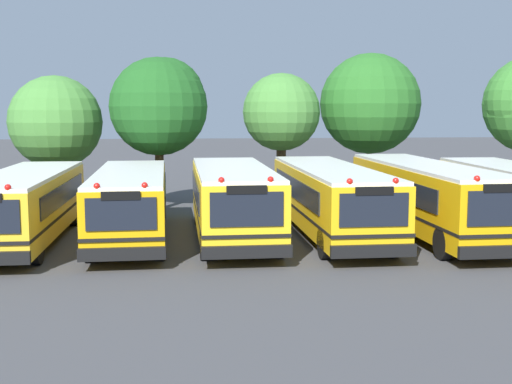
{
  "coord_description": "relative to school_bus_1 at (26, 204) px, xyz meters",
  "views": [
    {
      "loc": [
        -1.58,
        -23.31,
        4.52
      ],
      "look_at": [
        0.86,
        0.0,
        1.6
      ],
      "focal_mm": 46.81,
      "sensor_mm": 36.0,
      "label": 1
    }
  ],
  "objects": [
    {
      "name": "ground_plane",
      "position": [
        7.03,
        0.17,
        -1.33
      ],
      "size": [
        160.0,
        160.0,
        0.0
      ],
      "primitive_type": "plane",
      "color": "#424244"
    },
    {
      "name": "school_bus_1",
      "position": [
        0.0,
        0.0,
        0.0
      ],
      "size": [
        2.48,
        10.02,
        2.52
      ],
      "rotation": [
        0.0,
        0.0,
        3.14
      ],
      "color": "yellow",
      "rests_on": "ground_plane"
    },
    {
      "name": "school_bus_2",
      "position": [
        3.49,
        0.24,
        -0.01
      ],
      "size": [
        2.71,
        10.14,
        2.5
      ],
      "rotation": [
        0.0,
        0.0,
        3.17
      ],
      "color": "#EAA80C",
      "rests_on": "ground_plane"
    },
    {
      "name": "school_bus_3",
      "position": [
        7.05,
        -0.06,
        0.06
      ],
      "size": [
        2.72,
        9.69,
        2.64
      ],
      "rotation": [
        0.0,
        0.0,
        3.16
      ],
      "color": "yellow",
      "rests_on": "ground_plane"
    },
    {
      "name": "school_bus_4",
      "position": [
        10.6,
        0.35,
        0.04
      ],
      "size": [
        2.66,
        11.03,
        2.59
      ],
      "rotation": [
        0.0,
        0.0,
        3.16
      ],
      "color": "yellow",
      "rests_on": "ground_plane"
    },
    {
      "name": "school_bus_5",
      "position": [
        14.08,
        0.07,
        0.08
      ],
      "size": [
        2.61,
        11.44,
        2.68
      ],
      "rotation": [
        0.0,
        0.0,
        3.16
      ],
      "color": "#EAA80C",
      "rests_on": "ground_plane"
    },
    {
      "name": "tree_1",
      "position": [
        -0.51,
        8.21,
        2.57
      ],
      "size": [
        4.24,
        4.24,
        6.05
      ],
      "color": "#4C3823",
      "rests_on": "ground_plane"
    },
    {
      "name": "tree_2",
      "position": [
        4.34,
        7.26,
        3.44
      ],
      "size": [
        4.4,
        4.4,
        6.83
      ],
      "color": "#4C3823",
      "rests_on": "ground_plane"
    },
    {
      "name": "tree_3",
      "position": [
        10.15,
        8.7,
        3.02
      ],
      "size": [
        3.76,
        3.71,
        6.23
      ],
      "color": "#4C3823",
      "rests_on": "ground_plane"
    },
    {
      "name": "tree_4",
      "position": [
        14.41,
        9.46,
        3.53
      ],
      "size": [
        4.99,
        4.99,
        7.28
      ],
      "color": "#4C3823",
      "rests_on": "ground_plane"
    }
  ]
}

